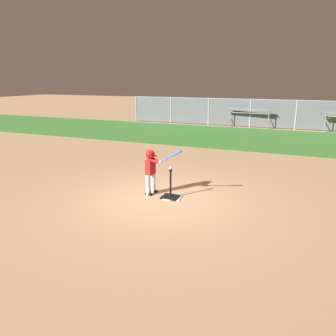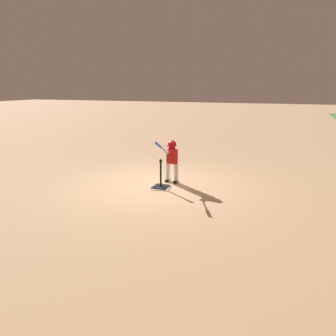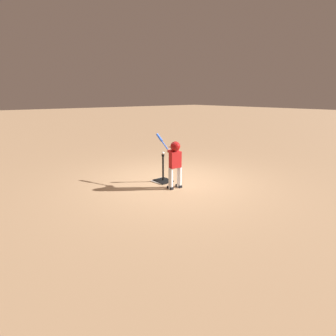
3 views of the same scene
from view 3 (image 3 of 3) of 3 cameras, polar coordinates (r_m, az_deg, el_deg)
ground_plane at (r=7.15m, az=1.26°, el=-2.91°), size 90.00×90.00×0.00m
home_plate at (r=7.15m, az=-1.43°, el=-2.82°), size 0.50×0.50×0.02m
batting_tee at (r=7.10m, az=-1.07°, el=-2.14°), size 0.43×0.39×0.76m
batter_child at (r=6.44m, az=1.40°, el=2.07°), size 1.03×0.38×1.28m
baseball at (r=6.92m, az=-1.10°, el=3.28°), size 0.07×0.07×0.07m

